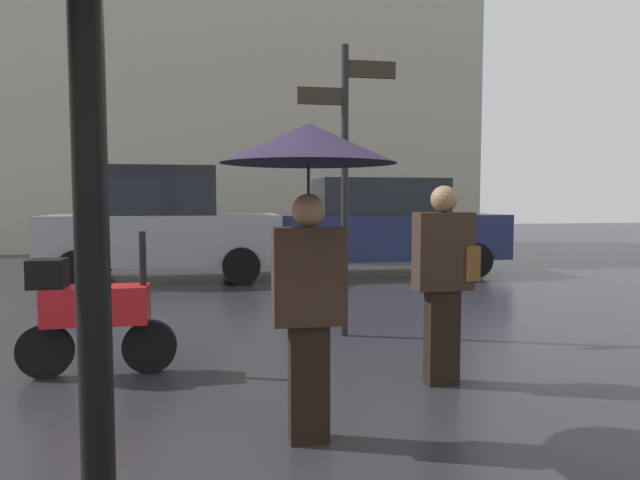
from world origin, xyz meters
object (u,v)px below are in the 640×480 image
object	(u,v)px
pedestrian_with_bag	(445,272)
parked_scooter	(92,312)
parked_car_right	(161,224)
street_signpost	(345,162)
pedestrian_with_umbrella	(308,183)
parked_car_left	(386,226)

from	to	relation	value
pedestrian_with_bag	parked_scooter	distance (m)	2.99
parked_car_right	street_signpost	world-z (taller)	street_signpost
pedestrian_with_umbrella	parked_car_left	xyz separation A→B (m)	(2.79, 7.50, -0.63)
pedestrian_with_bag	parked_car_left	distance (m)	6.78
parked_car_left	parked_car_right	xyz separation A→B (m)	(-4.37, -0.12, 0.07)
street_signpost	parked_car_left	bearing A→B (deg)	68.10
parked_scooter	parked_car_left	bearing A→B (deg)	35.75
pedestrian_with_bag	parked_car_right	bearing A→B (deg)	86.26
parked_car_right	parked_scooter	bearing A→B (deg)	101.07
pedestrian_with_bag	parked_car_right	xyz separation A→B (m)	(-2.84, 6.49, 0.13)
street_signpost	parked_scooter	bearing A→B (deg)	-157.82
pedestrian_with_umbrella	street_signpost	world-z (taller)	street_signpost
pedestrian_with_umbrella	parked_car_right	xyz separation A→B (m)	(-1.58, 7.38, -0.56)
pedestrian_with_umbrella	street_signpost	bearing A→B (deg)	156.76
pedestrian_with_bag	parked_car_right	world-z (taller)	parked_car_right
pedestrian_with_umbrella	pedestrian_with_bag	distance (m)	1.69
pedestrian_with_bag	parked_car_left	size ratio (longest dim) A/B	0.36
parked_car_left	parked_scooter	bearing A→B (deg)	45.41
parked_car_left	street_signpost	distance (m)	5.35
parked_car_left	parked_car_right	bearing A→B (deg)	-6.20
parked_car_left	street_signpost	world-z (taller)	street_signpost
parked_scooter	pedestrian_with_bag	bearing A→B (deg)	-31.70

